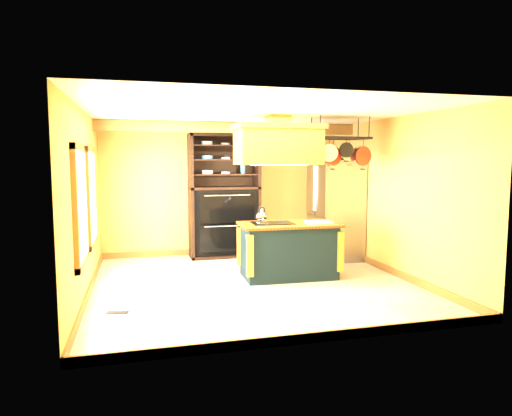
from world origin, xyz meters
name	(u,v)px	position (x,y,z in m)	size (l,w,h in m)	color
floor	(253,283)	(0.00, 0.00, 0.00)	(5.00, 5.00, 0.00)	beige
ceiling	(253,113)	(0.00, 0.00, 2.70)	(5.00, 5.00, 0.00)	white
wall_back	(224,190)	(0.00, 2.50, 1.35)	(5.00, 0.02, 2.70)	gold
wall_front	(311,220)	(0.00, -2.50, 1.35)	(5.00, 0.02, 2.70)	gold
wall_left	(85,204)	(-2.50, 0.00, 1.35)	(0.02, 5.00, 2.70)	gold
wall_right	(394,197)	(2.50, 0.00, 1.35)	(0.02, 5.00, 2.70)	gold
ceiling_beam	(231,128)	(0.00, 1.70, 2.59)	(5.00, 0.15, 0.20)	olive
window_near	(80,205)	(-2.47, -0.80, 1.40)	(0.06, 1.06, 1.56)	olive
window_far	(91,197)	(-2.47, 0.60, 1.40)	(0.06, 1.06, 1.56)	olive
kitchen_island	(288,250)	(0.68, 0.26, 0.47)	(1.67, 0.96, 1.11)	black
range_hood	(278,143)	(0.49, 0.26, 2.25)	(1.43, 0.81, 0.80)	gold
pot_rack	(340,146)	(1.60, 0.26, 2.22)	(1.07, 0.49, 0.82)	black
refrigerator	(335,211)	(2.06, 1.43, 0.96)	(0.85, 1.01, 1.97)	#94969C
hutch	(224,210)	(-0.06, 2.23, 0.95)	(1.41, 0.64, 2.50)	black
floor_register	(117,313)	(-2.05, -0.94, 0.01)	(0.28, 0.12, 0.01)	black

